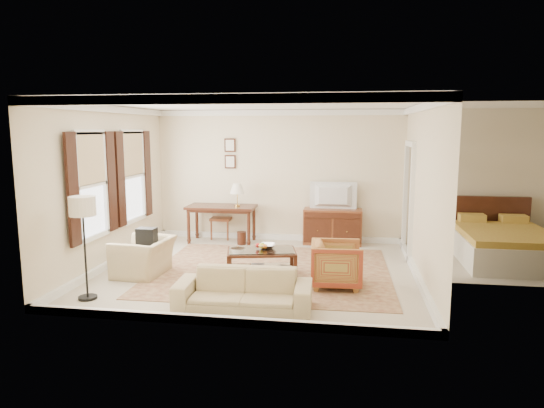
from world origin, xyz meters
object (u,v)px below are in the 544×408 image
(writing_desk, at_px, (222,211))
(tv, at_px, (333,187))
(coffee_table, at_px, (261,256))
(striped_armchair, at_px, (337,262))
(club_armchair, at_px, (143,251))
(sideboard, at_px, (333,227))
(sofa, at_px, (243,284))

(writing_desk, xyz_separation_m, tv, (2.42, 0.18, 0.54))
(coffee_table, relative_size, striped_armchair, 1.57)
(club_armchair, bearing_deg, coffee_table, 98.50)
(sideboard, height_order, sofa, sideboard)
(coffee_table, bearing_deg, writing_desk, 118.70)
(writing_desk, bearing_deg, coffee_table, -61.30)
(coffee_table, bearing_deg, striped_armchair, -12.99)
(writing_desk, bearing_deg, striped_armchair, -46.36)
(writing_desk, height_order, tv, tv)
(sideboard, distance_m, club_armchair, 4.18)
(striped_armchair, xyz_separation_m, sofa, (-1.25, -1.19, -0.03))
(club_armchair, height_order, sofa, club_armchair)
(sofa, bearing_deg, club_armchair, 144.65)
(sofa, bearing_deg, tv, 72.80)
(tv, relative_size, sofa, 0.51)
(writing_desk, xyz_separation_m, sideboard, (2.42, 0.20, -0.32))
(sideboard, relative_size, club_armchair, 1.29)
(sideboard, xyz_separation_m, tv, (0.00, -0.02, 0.86))
(writing_desk, relative_size, tv, 1.55)
(club_armchair, bearing_deg, sideboard, 135.63)
(coffee_table, xyz_separation_m, sofa, (0.01, -1.49, -0.00))
(coffee_table, bearing_deg, tv, 67.05)
(sideboard, xyz_separation_m, club_armchair, (-3.12, -2.78, 0.04))
(club_armchair, xyz_separation_m, sofa, (2.03, -1.33, -0.06))
(tv, bearing_deg, club_armchair, 41.45)
(writing_desk, distance_m, striped_armchair, 3.75)
(club_armchair, relative_size, sofa, 0.52)
(writing_desk, distance_m, sofa, 4.14)
(writing_desk, height_order, club_armchair, club_armchair)
(sideboard, distance_m, striped_armchair, 2.91)
(sofa, bearing_deg, coffee_table, 88.14)
(writing_desk, height_order, striped_armchair, writing_desk)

